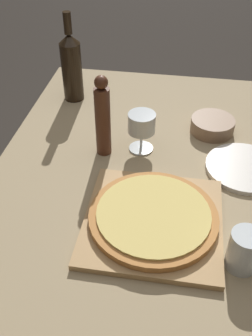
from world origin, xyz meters
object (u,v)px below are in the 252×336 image
(pizza, at_px, (153,216))
(small_bowl, at_px, (212,125))
(wine_glass, at_px, (142,125))
(wine_bottle, at_px, (72,66))
(pepper_mill, at_px, (103,118))

(pizza, distance_m, small_bowl, 0.48)
(wine_glass, bearing_deg, wine_bottle, 136.31)
(pizza, xyz_separation_m, pepper_mill, (-0.19, 0.28, 0.10))
(pizza, relative_size, pepper_mill, 1.25)
(wine_bottle, bearing_deg, pepper_mill, -60.08)
(pepper_mill, bearing_deg, pizza, -56.40)
(pizza, relative_size, wine_glass, 2.54)
(wine_bottle, xyz_separation_m, pepper_mill, (0.18, -0.32, -0.00))
(pepper_mill, height_order, wine_glass, pepper_mill)
(wine_glass, xyz_separation_m, small_bowl, (0.23, 0.14, -0.07))
(wine_bottle, bearing_deg, pizza, -58.31)
(pizza, bearing_deg, small_bowl, 71.36)
(pepper_mill, bearing_deg, wine_bottle, 119.92)
(pepper_mill, distance_m, small_bowl, 0.39)
(wine_bottle, distance_m, wine_glass, 0.41)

